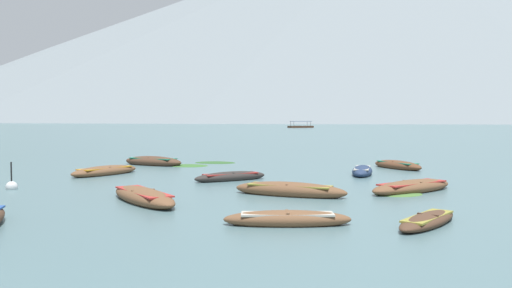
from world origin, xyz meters
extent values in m
plane|color=slate|center=(0.00, 1500.00, 0.00)|extent=(6000.00, 6000.00, 0.00)
cone|color=slate|center=(-15.53, 1486.24, 213.10)|extent=(1171.18, 1171.18, 426.20)
cone|color=slate|center=(479.30, 1587.71, 309.78)|extent=(2668.04, 2668.04, 619.57)
ellipsoid|color=brown|center=(-6.90, 21.57, 0.17)|extent=(3.30, 4.01, 0.57)
cube|color=orange|center=(-6.90, 21.57, 0.34)|extent=(2.38, 2.89, 0.05)
cube|color=brown|center=(-6.90, 21.57, 0.39)|extent=(0.72, 0.53, 0.04)
ellipsoid|color=brown|center=(-3.41, 12.89, 0.17)|extent=(3.36, 4.50, 0.58)
cube|color=#B22D28|center=(-3.41, 12.89, 0.35)|extent=(2.42, 3.24, 0.05)
cube|color=brown|center=(-3.41, 12.89, 0.40)|extent=(0.73, 0.49, 0.04)
ellipsoid|color=#4C3323|center=(-5.35, 26.92, 0.21)|extent=(4.29, 3.29, 0.69)
cube|color=#197A56|center=(-5.35, 26.92, 0.42)|extent=(3.09, 2.37, 0.05)
cube|color=#4C3323|center=(-5.35, 26.92, 0.47)|extent=(0.52, 0.80, 0.04)
ellipsoid|color=brown|center=(8.96, 24.14, 0.18)|extent=(2.44, 3.87, 0.59)
cube|color=#197A56|center=(8.96, 24.14, 0.35)|extent=(1.76, 2.79, 0.05)
cube|color=brown|center=(8.96, 24.14, 0.40)|extent=(0.71, 0.36, 0.04)
ellipsoid|color=brown|center=(1.70, 14.12, 0.19)|extent=(4.34, 2.77, 0.63)
cube|color=olive|center=(1.70, 14.12, 0.38)|extent=(3.12, 2.00, 0.05)
cube|color=brown|center=(1.70, 14.12, 0.43)|extent=(0.38, 0.69, 0.04)
ellipsoid|color=#2D2826|center=(-0.50, 18.86, 0.15)|extent=(3.60, 2.54, 0.51)
cube|color=#B22D28|center=(-0.50, 18.86, 0.31)|extent=(2.59, 1.83, 0.05)
cube|color=#2D2826|center=(-0.50, 18.86, 0.36)|extent=(0.36, 0.56, 0.04)
ellipsoid|color=brown|center=(6.56, 14.95, 0.17)|extent=(4.39, 3.56, 0.56)
cube|color=#B22D28|center=(6.56, 14.95, 0.34)|extent=(3.16, 2.56, 0.05)
cube|color=brown|center=(6.56, 14.95, 0.39)|extent=(0.54, 0.74, 0.04)
ellipsoid|color=navy|center=(6.15, 21.03, 0.17)|extent=(1.98, 3.60, 0.57)
cube|color=#B7B2A3|center=(6.15, 21.03, 0.34)|extent=(1.43, 2.59, 0.05)
cube|color=navy|center=(6.15, 21.03, 0.39)|extent=(0.67, 0.28, 0.04)
ellipsoid|color=#4C3323|center=(4.79, 8.78, 0.11)|extent=(2.73, 2.93, 0.37)
cube|color=olive|center=(4.79, 8.78, 0.22)|extent=(1.96, 2.11, 0.05)
cube|color=#4C3323|center=(4.79, 8.78, 0.27)|extent=(0.47, 0.43, 0.04)
ellipsoid|color=brown|center=(1.09, 8.93, 0.14)|extent=(3.42, 0.99, 0.48)
cube|color=#B7B2A3|center=(1.09, 8.93, 0.29)|extent=(2.46, 0.71, 0.05)
cube|color=brown|center=(1.09, 8.93, 0.34)|extent=(0.10, 0.59, 0.04)
cube|color=#4C3323|center=(22.80, 173.97, 0.27)|extent=(9.32, 6.13, 0.90)
cylinder|color=#4C4742|center=(25.47, 176.30, 1.40)|extent=(0.10, 0.10, 1.80)
cylinder|color=#4C4742|center=(26.34, 173.84, 1.40)|extent=(0.10, 0.10, 1.80)
cylinder|color=#4C4742|center=(19.25, 174.11, 1.40)|extent=(0.10, 0.10, 1.80)
cylinder|color=#4C4742|center=(20.13, 171.64, 1.40)|extent=(0.10, 0.10, 1.80)
cube|color=#334C75|center=(22.80, 173.97, 2.29)|extent=(7.83, 5.15, 0.12)
sphere|color=silver|center=(-9.25, 16.25, 0.09)|extent=(0.46, 0.46, 0.46)
cylinder|color=black|center=(-9.25, 16.25, 0.59)|extent=(0.06, 0.06, 1.00)
ellipsoid|color=#38662D|center=(-3.13, 26.31, 0.00)|extent=(2.71, 2.27, 0.14)
ellipsoid|color=#2D5628|center=(-1.59, 28.45, 0.00)|extent=(3.00, 2.29, 0.14)
ellipsoid|color=#477033|center=(5.81, 14.25, 0.00)|extent=(2.14, 1.85, 0.14)
camera|label=1|loc=(-0.28, -4.28, 2.77)|focal=35.53mm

